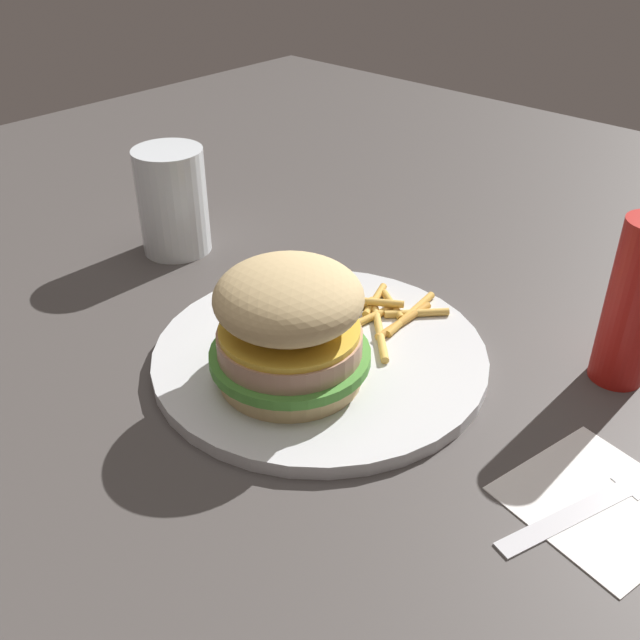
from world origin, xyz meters
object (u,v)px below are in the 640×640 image
napkin (599,502)px  drink_glass (173,206)px  fork (602,498)px  fries_pile (388,314)px  plate (320,355)px  ketchup_bottle (634,304)px  sandwich (289,325)px

napkin → drink_glass: bearing=85.2°
napkin → fork: size_ratio=0.65×
fries_pile → drink_glass: drink_glass is taller
napkin → plate: bearing=91.6°
plate → drink_glass: 0.27m
ketchup_bottle → napkin: bearing=-160.0°
drink_glass → plate: bearing=-100.8°
sandwich → ketchup_bottle: size_ratio=0.90×
napkin → ketchup_bottle: ketchup_bottle is taller
plate → napkin: plate is taller
napkin → fork: fork is taller
drink_glass → napkin: bearing=-94.8°
fork → drink_glass: (0.04, 0.51, 0.05)m
plate → fork: (0.01, -0.25, -0.00)m
fork → drink_glass: drink_glass is taller
sandwich → ketchup_bottle: (0.20, -0.19, 0.01)m
plate → sandwich: (-0.05, -0.01, 0.06)m
plate → fries_pile: bearing=-8.2°
sandwich → plate: bearing=11.2°
plate → ketchup_bottle: 0.26m
fries_pile → ketchup_bottle: bearing=-69.1°
napkin → ketchup_bottle: 0.17m
sandwich → drink_glass: same height
sandwich → ketchup_bottle: 0.27m
plate → fries_pile: fries_pile is taller
plate → fries_pile: 0.08m
fries_pile → napkin: bearing=-106.9°
fries_pile → plate: bearing=171.8°
ketchup_bottle → drink_glass: bearing=102.5°
drink_glass → ketchup_bottle: 0.47m
sandwich → napkin: 0.25m
ketchup_bottle → fries_pile: bearing=110.9°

